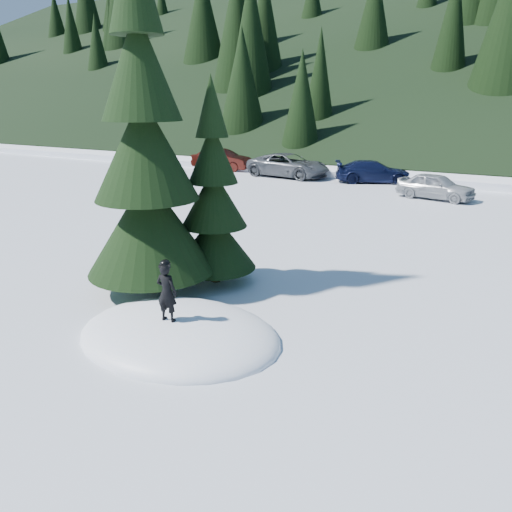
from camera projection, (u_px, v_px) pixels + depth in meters
The scene contains 11 objects.
ground at pixel (179, 337), 10.47m from camera, with size 200.00×200.00×0.00m, color white.
snow_mound at pixel (179, 337), 10.47m from camera, with size 4.48×3.52×0.96m, color white.
forest_hillside at pixel (493, 21), 51.71m from camera, with size 200.00×60.00×25.00m, color black, non-canonical shape.
spruce_tall at pixel (146, 162), 11.99m from camera, with size 3.20×3.20×8.60m.
spruce_short at pixel (214, 206), 13.06m from camera, with size 2.20×2.20×5.37m.
child_skier at pixel (167, 292), 9.94m from camera, with size 0.44×0.29×1.22m, color black.
car_0 at pixel (151, 161), 34.35m from camera, with size 1.53×3.80×1.29m, color black.
car_1 at pixel (222, 160), 34.87m from camera, with size 1.50×4.30×1.42m, color black.
car_2 at pixel (288, 165), 31.68m from camera, with size 2.45×5.31×1.48m, color #4F5257.
car_3 at pixel (373, 172), 29.59m from camera, with size 1.80×4.43×1.29m, color black.
car_4 at pixel (436, 186), 24.68m from camera, with size 1.51×3.75×1.28m, color #9A9EA3.
Camera 1 is at (6.01, -7.49, 4.77)m, focal length 35.00 mm.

